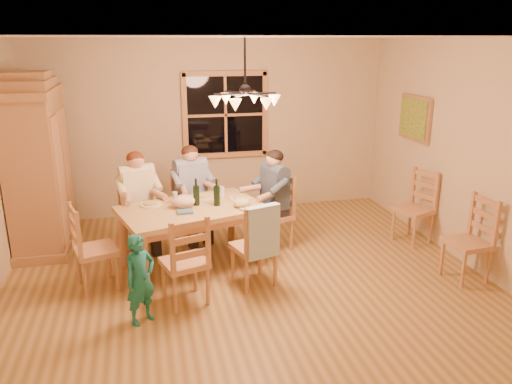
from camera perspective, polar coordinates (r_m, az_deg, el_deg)
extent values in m
plane|color=olive|center=(5.94, -1.12, -9.73)|extent=(5.50, 5.50, 0.00)
cube|color=white|center=(5.30, -1.29, 17.30)|extent=(5.50, 5.00, 0.02)
cube|color=beige|center=(7.88, -4.98, 7.32)|extent=(5.50, 0.02, 2.70)
cube|color=beige|center=(6.59, 22.97, 4.08)|extent=(0.02, 5.00, 2.70)
cube|color=black|center=(7.86, -3.53, 8.80)|extent=(1.20, 0.03, 1.20)
cube|color=tan|center=(7.84, -3.51, 8.78)|extent=(1.30, 0.06, 1.30)
cube|color=#A17A45|center=(7.51, 17.72, 8.03)|extent=(0.04, 0.78, 0.64)
cube|color=#1E6B2D|center=(7.50, 17.52, 8.03)|extent=(0.02, 0.68, 0.54)
cylinder|color=black|center=(5.31, -1.27, 14.44)|extent=(0.02, 0.02, 0.53)
sphere|color=black|center=(5.33, -1.25, 11.59)|extent=(0.12, 0.12, 0.12)
cylinder|color=black|center=(5.37, 0.45, 11.20)|extent=(0.34, 0.02, 0.02)
cone|color=#FFB259|center=(5.41, 2.13, 10.39)|extent=(0.13, 0.13, 0.12)
cylinder|color=black|center=(5.48, -0.72, 11.33)|extent=(0.19, 0.31, 0.02)
cone|color=#FFB259|center=(5.64, -0.22, 10.68)|extent=(0.13, 0.13, 0.12)
cylinder|color=black|center=(5.45, -2.40, 11.28)|extent=(0.19, 0.31, 0.02)
cone|color=#FFB259|center=(5.58, -3.48, 10.58)|extent=(0.13, 0.13, 0.12)
cylinder|color=black|center=(5.30, -2.98, 11.11)|extent=(0.34, 0.02, 0.02)
cone|color=#FFB259|center=(5.28, -4.70, 10.18)|extent=(0.13, 0.13, 0.12)
cylinder|color=black|center=(5.18, -1.81, 10.98)|extent=(0.19, 0.31, 0.02)
cone|color=#FFB259|center=(5.04, -2.40, 9.89)|extent=(0.13, 0.13, 0.12)
cylinder|color=black|center=(5.21, -0.06, 11.03)|extent=(0.19, 0.31, 0.02)
cone|color=#FFB259|center=(5.11, 1.19, 10.00)|extent=(0.13, 0.13, 0.12)
cube|color=#A17A45|center=(7.09, -23.58, 1.94)|extent=(0.60, 1.30, 2.00)
cube|color=#A17A45|center=(6.92, -24.62, 10.35)|extent=(0.66, 1.40, 0.10)
cube|color=#A17A45|center=(6.91, -24.72, 11.17)|extent=(0.58, 1.00, 0.12)
cube|color=#A17A45|center=(6.90, -24.82, 11.99)|extent=(0.52, 0.55, 0.10)
cube|color=tan|center=(6.72, -21.45, 1.41)|extent=(0.03, 0.55, 1.60)
cube|color=tan|center=(7.36, -20.78, 2.77)|extent=(0.03, 0.55, 1.60)
cube|color=#A17A45|center=(7.37, -22.71, -5.12)|extent=(0.66, 1.40, 0.12)
cube|color=tan|center=(6.00, -7.37, -2.02)|extent=(1.87, 1.44, 0.06)
cube|color=tan|center=(6.03, -7.34, -2.74)|extent=(1.68, 1.25, 0.10)
cylinder|color=tan|center=(5.57, -12.59, -8.08)|extent=(0.09, 0.09, 0.70)
cylinder|color=tan|center=(6.09, 0.58, -5.39)|extent=(0.09, 0.09, 0.70)
cylinder|color=tan|center=(6.29, -14.80, -5.25)|extent=(0.09, 0.09, 0.70)
cylinder|color=tan|center=(6.76, -2.87, -3.10)|extent=(0.09, 0.09, 0.70)
cube|color=tan|center=(6.67, -13.13, -2.91)|extent=(0.54, 0.53, 0.06)
cube|color=tan|center=(6.58, -13.29, -0.70)|extent=(0.38, 0.16, 0.54)
cube|color=tan|center=(6.89, -7.29, -1.93)|extent=(0.54, 0.53, 0.06)
cube|color=tan|center=(6.81, -7.38, 0.21)|extent=(0.38, 0.16, 0.54)
cube|color=tan|center=(5.29, -8.17, -8.02)|extent=(0.54, 0.53, 0.06)
cube|color=tan|center=(5.19, -8.29, -5.32)|extent=(0.38, 0.16, 0.54)
cube|color=tan|center=(5.61, -0.27, -6.33)|extent=(0.54, 0.53, 0.06)
cube|color=tan|center=(5.51, -0.27, -3.75)|extent=(0.38, 0.16, 0.54)
cube|color=tan|center=(5.80, -17.84, -6.38)|extent=(0.53, 0.54, 0.06)
cube|color=tan|center=(5.71, -18.09, -3.89)|extent=(0.16, 0.38, 0.54)
cube|color=tan|center=(6.58, 1.99, -2.72)|extent=(0.53, 0.54, 0.06)
cube|color=tan|center=(6.50, 2.02, -0.48)|extent=(0.16, 0.38, 0.54)
cube|color=beige|center=(6.55, -13.36, 0.30)|extent=(0.45, 0.32, 0.52)
cube|color=#262328|center=(6.64, -13.18, -2.26)|extent=(0.48, 0.51, 0.14)
sphere|color=tan|center=(6.45, -13.59, 3.53)|extent=(0.21, 0.21, 0.21)
ellipsoid|color=#592614|center=(6.44, -13.61, 3.79)|extent=(0.22, 0.22, 0.17)
cube|color=#375499|center=(6.77, -7.42, 1.19)|extent=(0.45, 0.32, 0.52)
cube|color=#262328|center=(6.86, -7.32, -1.30)|extent=(0.48, 0.51, 0.14)
sphere|color=tan|center=(6.68, -7.54, 4.32)|extent=(0.21, 0.21, 0.21)
ellipsoid|color=#381E11|center=(6.67, -7.55, 4.57)|extent=(0.22, 0.22, 0.17)
cube|color=#39495C|center=(6.46, 2.03, 0.53)|extent=(0.32, 0.45, 0.52)
cube|color=#262328|center=(6.56, 2.00, -2.06)|extent=(0.51, 0.48, 0.14)
sphere|color=tan|center=(6.36, 2.06, 3.81)|extent=(0.21, 0.21, 0.21)
ellipsoid|color=black|center=(6.36, 2.07, 4.08)|extent=(0.22, 0.22, 0.17)
cube|color=#A9D5E6|center=(5.36, 0.72, -4.58)|extent=(0.39, 0.20, 0.58)
cylinder|color=black|center=(6.02, -6.85, 0.00)|extent=(0.08, 0.08, 0.33)
cylinder|color=black|center=(5.98, -4.51, -0.04)|extent=(0.08, 0.08, 0.33)
cylinder|color=white|center=(6.14, -11.94, -1.41)|extent=(0.26, 0.26, 0.02)
cylinder|color=white|center=(6.34, -5.93, -0.55)|extent=(0.26, 0.26, 0.02)
cylinder|color=white|center=(6.23, -1.84, -0.77)|extent=(0.26, 0.26, 0.02)
cylinder|color=silver|center=(6.16, -9.24, -0.61)|extent=(0.06, 0.06, 0.14)
cylinder|color=silver|center=(6.30, -3.91, -0.02)|extent=(0.06, 0.06, 0.14)
ellipsoid|color=#C3BD82|center=(5.94, -1.62, -1.22)|extent=(0.20, 0.20, 0.11)
cube|color=#466B81|center=(5.80, -8.11, -2.25)|extent=(0.21, 0.19, 0.03)
ellipsoid|color=#CCAE94|center=(5.97, -8.31, -1.07)|extent=(0.28, 0.22, 0.15)
imported|color=#1B7974|center=(5.02, -13.08, -9.70)|extent=(0.40, 0.37, 0.91)
cube|color=tan|center=(6.20, 22.98, -5.42)|extent=(0.46, 0.48, 0.06)
cube|color=tan|center=(6.11, 23.27, -3.08)|extent=(0.09, 0.38, 0.54)
cube|color=tan|center=(7.12, 17.55, -2.00)|extent=(0.55, 0.56, 0.06)
cube|color=tan|center=(7.04, 17.75, 0.08)|extent=(0.18, 0.37, 0.54)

